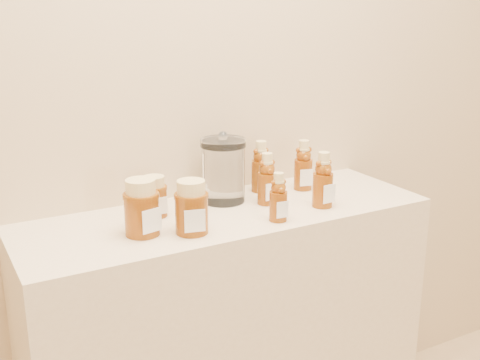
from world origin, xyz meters
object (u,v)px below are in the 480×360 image
display_table (228,349)px  bear_bottle_front_left (278,194)px  bear_bottle_back_left (267,175)px  glass_canister (223,168)px  honey_jar_left (142,207)px

display_table → bear_bottle_front_left: bearing=-55.2°
display_table → bear_bottle_back_left: (0.14, 0.01, 0.54)m
display_table → bear_bottle_front_left: (0.09, -0.13, 0.53)m
glass_canister → bear_bottle_front_left: bearing=-76.2°
bear_bottle_back_left → glass_canister: 0.13m
bear_bottle_back_left → honey_jar_left: size_ratio=1.19×
display_table → honey_jar_left: (-0.27, -0.05, 0.52)m
bear_bottle_back_left → bear_bottle_front_left: size_ratio=1.14×
bear_bottle_front_left → honey_jar_left: (-0.36, 0.08, -0.00)m
display_table → glass_canister: 0.56m
honey_jar_left → glass_canister: (0.31, 0.14, 0.03)m
honey_jar_left → glass_canister: glass_canister is taller
bear_bottle_front_left → glass_canister: 0.23m
display_table → glass_canister: bearing=68.7°
glass_canister → honey_jar_left: bearing=-155.9°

